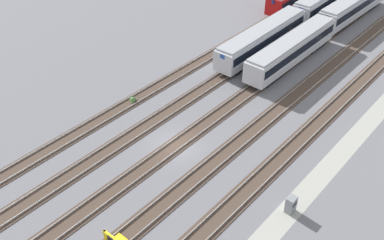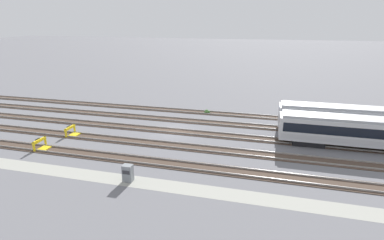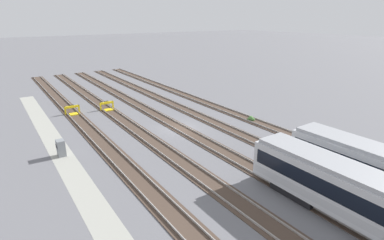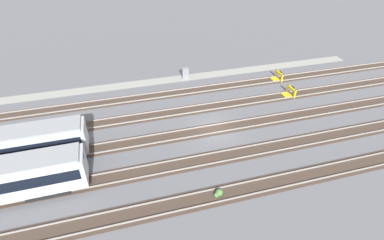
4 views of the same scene
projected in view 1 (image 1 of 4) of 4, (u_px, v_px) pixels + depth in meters
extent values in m
plane|color=slate|center=(176.00, 145.00, 45.52)|extent=(400.00, 400.00, 0.00)
cube|color=#9E9E93|center=(290.00, 210.00, 38.58)|extent=(54.00, 2.00, 0.01)
cube|color=#47382D|center=(251.00, 187.00, 40.72)|extent=(90.00, 2.23, 0.06)
cube|color=gray|center=(244.00, 183.00, 41.03)|extent=(90.00, 0.07, 0.15)
cube|color=gray|center=(257.00, 190.00, 40.28)|extent=(90.00, 0.07, 0.15)
cube|color=#47382D|center=(211.00, 165.00, 43.11)|extent=(90.00, 2.23, 0.06)
cube|color=gray|center=(205.00, 161.00, 43.42)|extent=(90.00, 0.07, 0.15)
cube|color=gray|center=(217.00, 168.00, 42.67)|extent=(90.00, 0.07, 0.15)
cube|color=#47382D|center=(176.00, 145.00, 45.50)|extent=(90.00, 2.24, 0.06)
cube|color=gray|center=(171.00, 142.00, 45.81)|extent=(90.00, 0.07, 0.15)
cube|color=gray|center=(181.00, 147.00, 45.07)|extent=(90.00, 0.07, 0.15)
cube|color=#47382D|center=(144.00, 127.00, 47.90)|extent=(90.00, 2.23, 0.06)
cube|color=gray|center=(139.00, 124.00, 48.21)|extent=(90.00, 0.07, 0.15)
cube|color=gray|center=(149.00, 129.00, 47.46)|extent=(90.00, 0.07, 0.15)
cube|color=#47382D|center=(115.00, 111.00, 50.29)|extent=(90.00, 2.23, 0.06)
cube|color=gray|center=(111.00, 108.00, 50.60)|extent=(90.00, 0.07, 0.15)
cube|color=gray|center=(119.00, 113.00, 49.85)|extent=(90.00, 0.07, 0.15)
cube|color=#B2B5BA|center=(326.00, 3.00, 72.35)|extent=(17.68, 3.08, 0.54)
cube|color=blue|center=(301.00, 9.00, 65.77)|extent=(0.09, 0.70, 0.56)
cube|color=black|center=(309.00, 19.00, 69.46)|extent=(3.63, 2.29, 0.70)
cube|color=silver|center=(292.00, 49.00, 57.95)|extent=(18.00, 2.83, 2.70)
cube|color=black|center=(292.00, 47.00, 57.76)|extent=(17.28, 2.87, 1.08)
cube|color=#B2B5BA|center=(291.00, 54.00, 58.40)|extent=(17.64, 2.86, 0.54)
cube|color=#999BA0|center=(294.00, 38.00, 57.06)|extent=(17.46, 2.55, 0.30)
cube|color=blue|center=(326.00, 20.00, 62.82)|extent=(0.08, 0.70, 0.56)
cube|color=blue|center=(253.00, 69.00, 51.89)|extent=(0.08, 0.70, 0.56)
cube|color=black|center=(311.00, 46.00, 62.37)|extent=(3.60, 2.25, 0.70)
cube|color=black|center=(267.00, 77.00, 55.56)|extent=(3.60, 2.25, 0.70)
cube|color=blue|center=(274.00, 2.00, 68.02)|extent=(0.09, 0.70, 0.56)
cube|color=black|center=(283.00, 12.00, 71.71)|extent=(3.63, 2.28, 0.70)
cube|color=silver|center=(262.00, 39.00, 60.34)|extent=(18.03, 2.98, 2.70)
cube|color=black|center=(262.00, 36.00, 60.14)|extent=(17.31, 3.01, 1.08)
cube|color=#B2B5BA|center=(262.00, 44.00, 60.79)|extent=(17.67, 3.00, 0.54)
cube|color=#999BA0|center=(263.00, 28.00, 59.44)|extent=(17.48, 2.69, 0.30)
cube|color=blue|center=(296.00, 11.00, 65.26)|extent=(0.09, 0.70, 0.56)
cube|color=blue|center=(223.00, 57.00, 54.23)|extent=(0.09, 0.70, 0.56)
cube|color=black|center=(282.00, 36.00, 64.78)|extent=(3.62, 2.28, 0.70)
cube|color=black|center=(237.00, 65.00, 57.92)|extent=(3.62, 2.28, 0.70)
cube|color=silver|center=(354.00, 5.00, 69.52)|extent=(18.05, 3.17, 2.70)
cube|color=black|center=(354.00, 3.00, 69.32)|extent=(17.34, 3.20, 1.08)
cube|color=#B2B5BA|center=(353.00, 10.00, 69.97)|extent=(17.69, 3.19, 0.54)
cube|color=blue|center=(327.00, 17.00, 63.55)|extent=(0.09, 0.70, 0.56)
cube|color=black|center=(367.00, 5.00, 73.88)|extent=(3.65, 2.31, 0.70)
cube|color=black|center=(335.00, 27.00, 67.19)|extent=(3.65, 2.31, 0.70)
cube|color=yellow|center=(105.00, 235.00, 35.67)|extent=(0.18, 0.18, 1.15)
cube|color=yellow|center=(112.00, 238.00, 34.95)|extent=(0.24, 2.00, 0.30)
cube|color=black|center=(110.00, 239.00, 34.84)|extent=(0.12, 0.60, 0.44)
cube|color=gray|center=(291.00, 204.00, 38.02)|extent=(0.90, 0.70, 1.60)
cube|color=#333338|center=(295.00, 205.00, 37.69)|extent=(0.70, 0.04, 0.36)
sphere|color=#4C7F3D|center=(133.00, 100.00, 51.70)|extent=(0.64, 0.64, 0.64)
sphere|color=#4C7F3D|center=(134.00, 99.00, 52.00)|extent=(0.44, 0.44, 0.44)
sphere|color=#4C7F3D|center=(132.00, 102.00, 51.55)|extent=(0.36, 0.36, 0.36)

